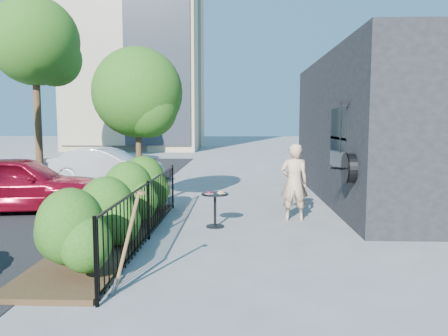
{
  "coord_description": "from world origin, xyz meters",
  "views": [
    {
      "loc": [
        0.16,
        -7.91,
        2.18
      ],
      "look_at": [
        -0.14,
        1.37,
        1.2
      ],
      "focal_mm": 35.0,
      "sensor_mm": 36.0,
      "label": 1
    }
  ],
  "objects_px": {
    "patio_tree": "(140,98)",
    "cafe_table": "(215,204)",
    "car_silver": "(107,166)",
    "woman": "(294,182)",
    "car_red": "(19,184)",
    "street_tree_far": "(36,47)",
    "shovel": "(125,248)"
  },
  "relations": [
    {
      "from": "patio_tree",
      "to": "cafe_table",
      "type": "relative_size",
      "value": 5.22
    },
    {
      "from": "patio_tree",
      "to": "car_silver",
      "type": "xyz_separation_m",
      "value": [
        -2.25,
        4.53,
        -2.13
      ]
    },
    {
      "from": "cafe_table",
      "to": "woman",
      "type": "height_order",
      "value": "woman"
    },
    {
      "from": "car_red",
      "to": "street_tree_far",
      "type": "bearing_deg",
      "value": 12.92
    },
    {
      "from": "woman",
      "to": "patio_tree",
      "type": "bearing_deg",
      "value": -15.16
    },
    {
      "from": "car_red",
      "to": "shovel",
      "type": "bearing_deg",
      "value": -151.47
    },
    {
      "from": "woman",
      "to": "car_silver",
      "type": "bearing_deg",
      "value": -42.22
    },
    {
      "from": "shovel",
      "to": "car_red",
      "type": "height_order",
      "value": "car_red"
    },
    {
      "from": "woman",
      "to": "shovel",
      "type": "xyz_separation_m",
      "value": [
        -2.65,
        -4.28,
        -0.26
      ]
    },
    {
      "from": "cafe_table",
      "to": "woman",
      "type": "xyz_separation_m",
      "value": [
        1.71,
        0.67,
        0.37
      ]
    },
    {
      "from": "patio_tree",
      "to": "street_tree_far",
      "type": "bearing_deg",
      "value": 124.51
    },
    {
      "from": "patio_tree",
      "to": "cafe_table",
      "type": "distance_m",
      "value": 3.46
    },
    {
      "from": "patio_tree",
      "to": "car_silver",
      "type": "relative_size",
      "value": 1.02
    },
    {
      "from": "car_red",
      "to": "woman",
      "type": "bearing_deg",
      "value": -105.76
    },
    {
      "from": "patio_tree",
      "to": "car_silver",
      "type": "distance_m",
      "value": 5.49
    },
    {
      "from": "patio_tree",
      "to": "street_tree_far",
      "type": "xyz_separation_m",
      "value": [
        -7.7,
        11.2,
        3.15
      ]
    },
    {
      "from": "car_red",
      "to": "car_silver",
      "type": "height_order",
      "value": "car_red"
    },
    {
      "from": "street_tree_far",
      "to": "shovel",
      "type": "xyz_separation_m",
      "value": [
        8.68,
        -16.56,
        -5.32
      ]
    },
    {
      "from": "shovel",
      "to": "car_silver",
      "type": "height_order",
      "value": "shovel"
    },
    {
      "from": "patio_tree",
      "to": "woman",
      "type": "bearing_deg",
      "value": -16.58
    },
    {
      "from": "car_silver",
      "to": "patio_tree",
      "type": "bearing_deg",
      "value": -145.55
    },
    {
      "from": "street_tree_far",
      "to": "cafe_table",
      "type": "xyz_separation_m",
      "value": [
        9.62,
        -12.96,
        -5.43
      ]
    },
    {
      "from": "woman",
      "to": "car_silver",
      "type": "relative_size",
      "value": 0.44
    },
    {
      "from": "car_red",
      "to": "car_silver",
      "type": "relative_size",
      "value": 1.05
    },
    {
      "from": "cafe_table",
      "to": "car_red",
      "type": "xyz_separation_m",
      "value": [
        -4.85,
        1.39,
        0.21
      ]
    },
    {
      "from": "woman",
      "to": "cafe_table",
      "type": "bearing_deg",
      "value": 22.92
    },
    {
      "from": "woman",
      "to": "shovel",
      "type": "distance_m",
      "value": 5.04
    },
    {
      "from": "street_tree_far",
      "to": "car_red",
      "type": "distance_m",
      "value": 13.56
    },
    {
      "from": "patio_tree",
      "to": "street_tree_far",
      "type": "distance_m",
      "value": 13.95
    },
    {
      "from": "car_red",
      "to": "car_silver",
      "type": "distance_m",
      "value": 4.94
    },
    {
      "from": "shovel",
      "to": "car_red",
      "type": "relative_size",
      "value": 0.33
    },
    {
      "from": "street_tree_far",
      "to": "car_silver",
      "type": "height_order",
      "value": "street_tree_far"
    }
  ]
}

